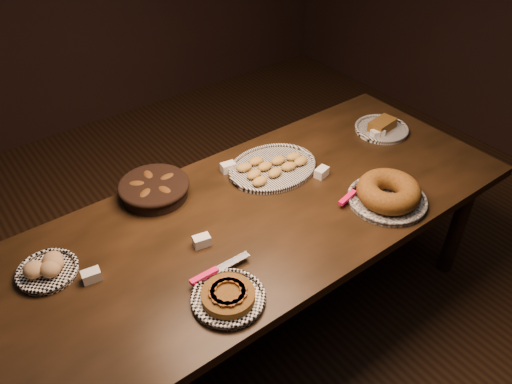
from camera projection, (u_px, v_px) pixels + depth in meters
ground at (262, 315)px, 2.70m from camera, size 5.00×5.00×0.00m
buffet_table at (263, 222)px, 2.28m from camera, size 2.40×1.00×0.75m
apple_tart_plate at (228, 296)px, 1.82m from camera, size 0.32×0.29×0.05m
madeleine_platter at (272, 167)px, 2.46m from camera, size 0.46×0.37×0.05m
bundt_cake_plate at (388, 194)px, 2.25m from camera, size 0.39×0.36×0.11m
croissant_basket at (154, 188)px, 2.28m from camera, size 0.36×0.36×0.08m
bread_roll_plate at (48, 268)px, 1.92m from camera, size 0.24×0.24×0.07m
loaf_plate at (382, 128)px, 2.75m from camera, size 0.30×0.30×0.07m
tent_cards at (256, 191)px, 2.30m from camera, size 1.72×0.42×0.04m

